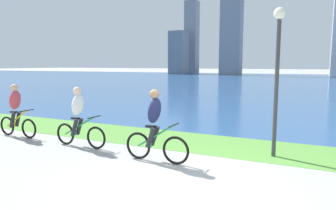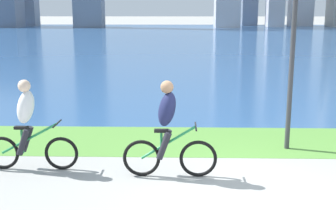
# 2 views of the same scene
# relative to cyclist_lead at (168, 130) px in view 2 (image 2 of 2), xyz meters

# --- Properties ---
(ground_plane) EXTENTS (300.00, 300.00, 0.00)m
(ground_plane) POSITION_rel_cyclist_lead_xyz_m (1.19, -0.86, -0.84)
(ground_plane) COLOR #9E9E99
(grass_strip_bayside) EXTENTS (120.00, 2.25, 0.01)m
(grass_strip_bayside) POSITION_rel_cyclist_lead_xyz_m (1.19, 2.10, -0.84)
(grass_strip_bayside) COLOR #59933D
(grass_strip_bayside) RESTS_ON ground
(bay_water_surface) EXTENTS (300.00, 68.60, 0.00)m
(bay_water_surface) POSITION_rel_cyclist_lead_xyz_m (1.19, 37.53, -0.84)
(bay_water_surface) COLOR #2D568C
(bay_water_surface) RESTS_ON ground
(cyclist_lead) EXTENTS (1.64, 0.52, 1.69)m
(cyclist_lead) POSITION_rel_cyclist_lead_xyz_m (0.00, 0.00, 0.00)
(cyclist_lead) COLOR black
(cyclist_lead) RESTS_ON ground
(cyclist_trailing) EXTENTS (1.69, 0.52, 1.65)m
(cyclist_trailing) POSITION_rel_cyclist_lead_xyz_m (-2.51, 0.28, -0.01)
(cyclist_trailing) COLOR black
(cyclist_trailing) RESTS_ON ground
(lamppost_tall) EXTENTS (0.28, 0.28, 3.58)m
(lamppost_tall) POSITION_rel_cyclist_lead_xyz_m (2.45, 1.63, 1.53)
(lamppost_tall) COLOR #38383D
(lamppost_tall) RESTS_ON ground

